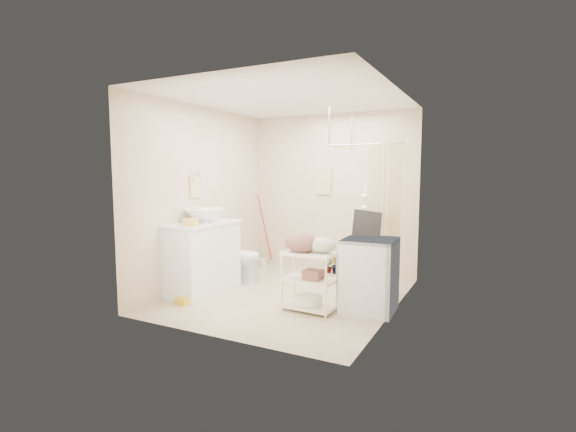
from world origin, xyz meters
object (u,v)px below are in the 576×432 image
Objects in this scene: vanity at (201,257)px; washing_machine at (370,275)px; toilet at (239,256)px; laundry_rack at (309,276)px.

vanity reaches higher than washing_machine.
toilet is 2.23m from washing_machine.
laundry_rack is (1.54, -0.80, 0.05)m from toilet.
washing_machine is at bearing -102.04° from toilet.
vanity is 1.26× the size of washing_machine.
toilet is at bearing 154.92° from laundry_rack.
washing_machine reaches higher than laundry_rack.
washing_machine is at bearing 8.88° from vanity.
laundry_rack is at bearing 0.39° from vanity.
vanity is 1.47× the size of toilet.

